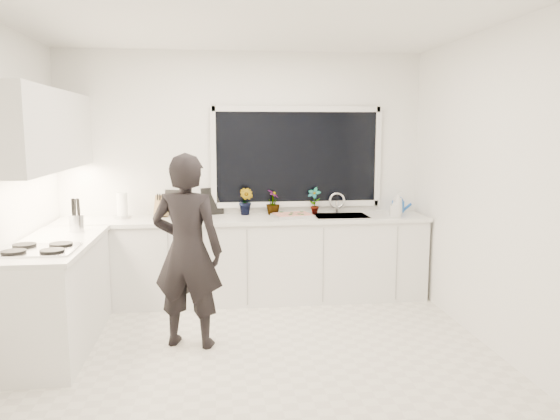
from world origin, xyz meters
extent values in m
cube|color=beige|center=(0.00, 0.00, -0.01)|extent=(4.00, 3.50, 0.02)
cube|color=white|center=(0.00, 1.76, 1.35)|extent=(4.00, 0.02, 2.70)
cube|color=white|center=(2.01, 0.00, 1.35)|extent=(0.02, 3.50, 2.70)
cube|color=white|center=(0.00, 0.00, 2.71)|extent=(4.00, 3.50, 0.02)
cube|color=black|center=(0.60, 1.73, 1.55)|extent=(1.80, 0.02, 1.00)
cube|color=white|center=(0.00, 1.45, 0.44)|extent=(3.92, 0.58, 0.88)
cube|color=white|center=(-1.67, 0.35, 0.44)|extent=(0.58, 1.60, 0.88)
cube|color=silver|center=(0.00, 1.44, 0.90)|extent=(3.94, 0.62, 0.04)
cube|color=silver|center=(-1.67, 0.35, 0.90)|extent=(0.62, 1.60, 0.04)
cube|color=white|center=(-1.79, 0.70, 1.85)|extent=(0.34, 2.10, 0.70)
cube|color=silver|center=(1.05, 1.45, 0.87)|extent=(0.58, 0.42, 0.14)
cylinder|color=silver|center=(1.05, 1.65, 1.03)|extent=(0.03, 0.03, 0.22)
cube|color=black|center=(-1.69, 0.00, 0.94)|extent=(0.56, 0.48, 0.03)
imported|color=black|center=(-0.56, 0.25, 0.83)|extent=(0.69, 0.55, 1.67)
cube|color=silver|center=(0.51, 1.42, 0.94)|extent=(0.46, 0.38, 0.03)
cube|color=#AF1721|center=(0.51, 1.42, 0.95)|extent=(0.42, 0.34, 0.01)
cylinder|color=blue|center=(1.75, 1.61, 0.98)|extent=(0.14, 0.14, 0.13)
cylinder|color=white|center=(-1.30, 1.55, 1.05)|extent=(0.14, 0.14, 0.26)
cube|color=olive|center=(-0.89, 1.59, 1.03)|extent=(0.16, 0.14, 0.22)
cylinder|color=silver|center=(-1.59, 0.80, 1.00)|extent=(0.16, 0.16, 0.16)
cube|color=black|center=(-0.77, 1.69, 1.06)|extent=(0.21, 0.10, 0.28)
cube|color=black|center=(-0.35, 1.69, 1.07)|extent=(0.24, 0.12, 0.30)
imported|color=#26662D|center=(0.02, 1.61, 1.07)|extent=(0.22, 0.22, 0.31)
imported|color=#26662D|center=(0.32, 1.61, 1.06)|extent=(0.19, 0.19, 0.27)
imported|color=#26662D|center=(0.78, 1.61, 1.07)|extent=(0.19, 0.18, 0.30)
imported|color=#D8BF66|center=(1.64, 1.30, 1.06)|extent=(0.15, 0.15, 0.28)
imported|color=#D8BF66|center=(1.60, 1.30, 1.01)|extent=(0.10, 0.10, 0.19)
camera|label=1|loc=(-0.31, -4.34, 1.86)|focal=35.00mm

